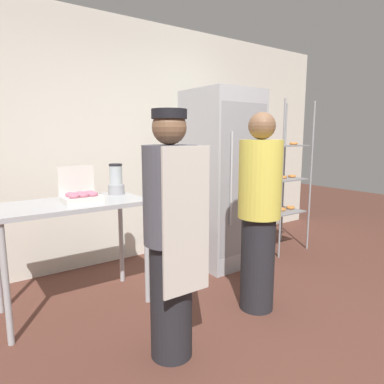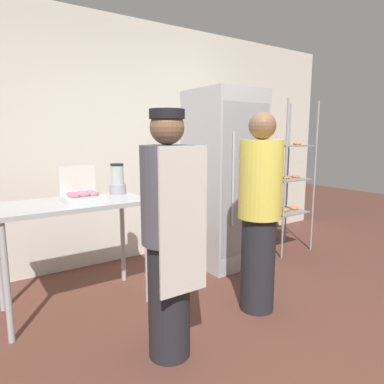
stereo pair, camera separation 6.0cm
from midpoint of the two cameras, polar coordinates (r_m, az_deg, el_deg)
The scene contains 9 objects.
ground_plane at distance 2.58m, azimuth 12.29°, elevation -24.64°, with size 14.00×14.00×0.00m, color brown.
back_wall at distance 4.03m, azimuth -11.93°, elevation 8.04°, with size 6.40×0.12×2.70m, color silver.
refrigerator at distance 3.81m, azimuth 4.50°, elevation 2.18°, with size 0.68×0.74×1.91m.
baking_rack at distance 4.39m, azimuth 14.52°, elevation 2.03°, with size 0.56×0.44×1.84m.
prep_counter at distance 2.95m, azimuth -19.97°, elevation -3.75°, with size 1.15×0.61×0.90m.
donut_box at distance 2.90m, azimuth -18.54°, elevation -0.64°, with size 0.30×0.24×0.28m.
blender_pitcher at distance 3.19m, azimuth -13.08°, elevation 1.84°, with size 0.15×0.15×0.28m.
person_baker at distance 2.15m, azimuth -4.35°, elevation -6.98°, with size 0.34×0.35×1.59m.
person_customer at distance 2.80m, azimuth 10.52°, elevation -3.34°, with size 0.34×0.34×1.61m.
Camera 1 is at (-1.64, -1.39, 1.43)m, focal length 32.00 mm.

